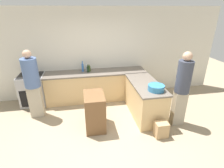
{
  "coord_description": "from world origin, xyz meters",
  "views": [
    {
      "loc": [
        -0.4,
        -2.95,
        2.64
      ],
      "look_at": [
        0.29,
        0.89,
        0.94
      ],
      "focal_mm": 28.0,
      "sensor_mm": 36.0,
      "label": 1
    }
  ],
  "objects_px": {
    "mixing_bowl": "(156,88)",
    "wine_bottle_dark": "(88,69)",
    "vinegar_bottle_clear": "(86,68)",
    "paper_bag": "(161,130)",
    "person_at_peninsula": "(182,87)",
    "range_oven": "(33,90)",
    "island_table": "(95,111)",
    "olive_oil_bottle": "(89,69)",
    "water_bottle_blue": "(83,67)",
    "person_by_range": "(32,83)"
  },
  "relations": [
    {
      "from": "mixing_bowl",
      "to": "olive_oil_bottle",
      "type": "bearing_deg",
      "value": 131.24
    },
    {
      "from": "wine_bottle_dark",
      "to": "person_by_range",
      "type": "xyz_separation_m",
      "value": [
        -1.4,
        -0.7,
        -0.03
      ]
    },
    {
      "from": "range_oven",
      "to": "mixing_bowl",
      "type": "height_order",
      "value": "mixing_bowl"
    },
    {
      "from": "olive_oil_bottle",
      "to": "person_by_range",
      "type": "height_order",
      "value": "person_by_range"
    },
    {
      "from": "island_table",
      "to": "paper_bag",
      "type": "height_order",
      "value": "island_table"
    },
    {
      "from": "vinegar_bottle_clear",
      "to": "wine_bottle_dark",
      "type": "bearing_deg",
      "value": -71.24
    },
    {
      "from": "person_by_range",
      "to": "wine_bottle_dark",
      "type": "bearing_deg",
      "value": 26.53
    },
    {
      "from": "water_bottle_blue",
      "to": "vinegar_bottle_clear",
      "type": "distance_m",
      "value": 0.12
    },
    {
      "from": "range_oven",
      "to": "vinegar_bottle_clear",
      "type": "height_order",
      "value": "vinegar_bottle_clear"
    },
    {
      "from": "vinegar_bottle_clear",
      "to": "olive_oil_bottle",
      "type": "relative_size",
      "value": 1.28
    },
    {
      "from": "range_oven",
      "to": "person_by_range",
      "type": "xyz_separation_m",
      "value": [
        0.22,
        -0.71,
        0.5
      ]
    },
    {
      "from": "island_table",
      "to": "mixing_bowl",
      "type": "distance_m",
      "value": 1.52
    },
    {
      "from": "water_bottle_blue",
      "to": "vinegar_bottle_clear",
      "type": "bearing_deg",
      "value": 13.53
    },
    {
      "from": "wine_bottle_dark",
      "to": "person_at_peninsula",
      "type": "xyz_separation_m",
      "value": [
        2.04,
        -1.68,
        0.0
      ]
    },
    {
      "from": "wine_bottle_dark",
      "to": "water_bottle_blue",
      "type": "xyz_separation_m",
      "value": [
        -0.15,
        0.09,
        0.03
      ]
    },
    {
      "from": "island_table",
      "to": "person_at_peninsula",
      "type": "xyz_separation_m",
      "value": [
        1.99,
        -0.23,
        0.56
      ]
    },
    {
      "from": "wine_bottle_dark",
      "to": "olive_oil_bottle",
      "type": "relative_size",
      "value": 1.16
    },
    {
      "from": "water_bottle_blue",
      "to": "person_by_range",
      "type": "xyz_separation_m",
      "value": [
        -1.25,
        -0.79,
        -0.06
      ]
    },
    {
      "from": "range_oven",
      "to": "water_bottle_blue",
      "type": "relative_size",
      "value": 2.88
    },
    {
      "from": "range_oven",
      "to": "mixing_bowl",
      "type": "relative_size",
      "value": 2.41
    },
    {
      "from": "island_table",
      "to": "person_at_peninsula",
      "type": "height_order",
      "value": "person_at_peninsula"
    },
    {
      "from": "vinegar_bottle_clear",
      "to": "olive_oil_bottle",
      "type": "xyz_separation_m",
      "value": [
        0.08,
        -0.03,
        -0.02
      ]
    },
    {
      "from": "mixing_bowl",
      "to": "vinegar_bottle_clear",
      "type": "xyz_separation_m",
      "value": [
        -1.51,
        1.66,
        0.03
      ]
    },
    {
      "from": "island_table",
      "to": "wine_bottle_dark",
      "type": "height_order",
      "value": "wine_bottle_dark"
    },
    {
      "from": "person_by_range",
      "to": "person_at_peninsula",
      "type": "height_order",
      "value": "person_at_peninsula"
    },
    {
      "from": "olive_oil_bottle",
      "to": "person_by_range",
      "type": "xyz_separation_m",
      "value": [
        -1.44,
        -0.78,
        -0.02
      ]
    },
    {
      "from": "mixing_bowl",
      "to": "paper_bag",
      "type": "relative_size",
      "value": 1.05
    },
    {
      "from": "range_oven",
      "to": "wine_bottle_dark",
      "type": "xyz_separation_m",
      "value": [
        1.62,
        -0.01,
        0.53
      ]
    },
    {
      "from": "mixing_bowl",
      "to": "person_by_range",
      "type": "height_order",
      "value": "person_by_range"
    },
    {
      "from": "wine_bottle_dark",
      "to": "person_by_range",
      "type": "relative_size",
      "value": 0.13
    },
    {
      "from": "island_table",
      "to": "range_oven",
      "type": "bearing_deg",
      "value": 138.85
    },
    {
      "from": "water_bottle_blue",
      "to": "olive_oil_bottle",
      "type": "bearing_deg",
      "value": -1.57
    },
    {
      "from": "range_oven",
      "to": "olive_oil_bottle",
      "type": "bearing_deg",
      "value": 2.55
    },
    {
      "from": "vinegar_bottle_clear",
      "to": "paper_bag",
      "type": "relative_size",
      "value": 0.7
    },
    {
      "from": "mixing_bowl",
      "to": "olive_oil_bottle",
      "type": "xyz_separation_m",
      "value": [
        -1.43,
        1.63,
        0.01
      ]
    },
    {
      "from": "island_table",
      "to": "water_bottle_blue",
      "type": "distance_m",
      "value": 1.66
    },
    {
      "from": "wine_bottle_dark",
      "to": "vinegar_bottle_clear",
      "type": "relative_size",
      "value": 0.91
    },
    {
      "from": "range_oven",
      "to": "water_bottle_blue",
      "type": "distance_m",
      "value": 1.58
    },
    {
      "from": "person_at_peninsula",
      "to": "paper_bag",
      "type": "height_order",
      "value": "person_at_peninsula"
    },
    {
      "from": "vinegar_bottle_clear",
      "to": "olive_oil_bottle",
      "type": "height_order",
      "value": "vinegar_bottle_clear"
    },
    {
      "from": "mixing_bowl",
      "to": "person_at_peninsula",
      "type": "bearing_deg",
      "value": -13.16
    },
    {
      "from": "island_table",
      "to": "water_bottle_blue",
      "type": "relative_size",
      "value": 2.73
    },
    {
      "from": "wine_bottle_dark",
      "to": "water_bottle_blue",
      "type": "bearing_deg",
      "value": 149.3
    },
    {
      "from": "mixing_bowl",
      "to": "water_bottle_blue",
      "type": "relative_size",
      "value": 1.19
    },
    {
      "from": "range_oven",
      "to": "person_by_range",
      "type": "height_order",
      "value": "person_by_range"
    },
    {
      "from": "mixing_bowl",
      "to": "wine_bottle_dark",
      "type": "relative_size",
      "value": 1.65
    },
    {
      "from": "mixing_bowl",
      "to": "wine_bottle_dark",
      "type": "distance_m",
      "value": 2.13
    },
    {
      "from": "mixing_bowl",
      "to": "person_at_peninsula",
      "type": "height_order",
      "value": "person_at_peninsula"
    },
    {
      "from": "range_oven",
      "to": "vinegar_bottle_clear",
      "type": "bearing_deg",
      "value": 3.85
    },
    {
      "from": "range_oven",
      "to": "island_table",
      "type": "distance_m",
      "value": 2.22
    }
  ]
}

